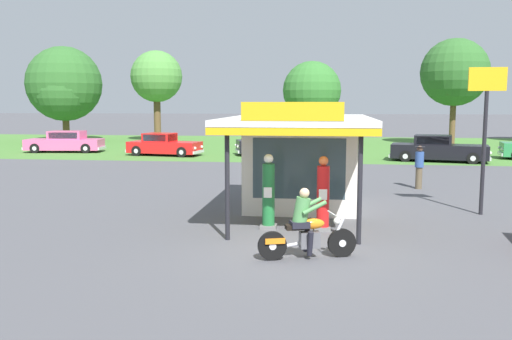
# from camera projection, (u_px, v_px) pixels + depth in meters

# --- Properties ---
(ground_plane) EXTENTS (300.00, 300.00, 0.00)m
(ground_plane) POSITION_uv_depth(u_px,v_px,m) (300.00, 247.00, 13.00)
(ground_plane) COLOR #4C4C51
(grass_verge_strip) EXTENTS (120.00, 24.00, 0.01)m
(grass_verge_strip) POSITION_uv_depth(u_px,v_px,m) (319.00, 146.00, 42.52)
(grass_verge_strip) COLOR #477A33
(grass_verge_strip) RESTS_ON ground
(service_station_kiosk) EXTENTS (4.14, 7.11, 3.44)m
(service_station_kiosk) POSITION_uv_depth(u_px,v_px,m) (301.00, 155.00, 17.48)
(service_station_kiosk) COLOR silver
(service_station_kiosk) RESTS_ON ground
(gas_pump_nearside) EXTENTS (0.44, 0.44, 2.05)m
(gas_pump_nearside) POSITION_uv_depth(u_px,v_px,m) (268.00, 195.00, 14.77)
(gas_pump_nearside) COLOR slate
(gas_pump_nearside) RESTS_ON ground
(gas_pump_offside) EXTENTS (0.44, 0.44, 2.01)m
(gas_pump_offside) POSITION_uv_depth(u_px,v_px,m) (323.00, 196.00, 14.58)
(gas_pump_offside) COLOR slate
(gas_pump_offside) RESTS_ON ground
(motorcycle_with_rider) EXTENTS (2.15, 0.88, 1.58)m
(motorcycle_with_rider) POSITION_uv_depth(u_px,v_px,m) (306.00, 230.00, 11.94)
(motorcycle_with_rider) COLOR black
(motorcycle_with_rider) RESTS_ON ground
(parked_car_back_row_centre_right) EXTENTS (5.80, 2.97, 1.53)m
(parked_car_back_row_centre_right) POSITION_uv_depth(u_px,v_px,m) (438.00, 150.00, 31.70)
(parked_car_back_row_centre_right) COLOR black
(parked_car_back_row_centre_right) RESTS_ON ground
(parked_car_back_row_far_left) EXTENTS (5.65, 3.25, 1.55)m
(parked_car_back_row_far_left) POSITION_uv_depth(u_px,v_px,m) (277.00, 144.00, 35.64)
(parked_car_back_row_far_left) COLOR black
(parked_car_back_row_far_left) RESTS_ON ground
(parked_car_back_row_right) EXTENTS (5.45, 2.35, 1.47)m
(parked_car_back_row_right) POSITION_uv_depth(u_px,v_px,m) (65.00, 142.00, 37.60)
(parked_car_back_row_right) COLOR #E55993
(parked_car_back_row_right) RESTS_ON ground
(parked_car_second_row_spare) EXTENTS (5.03, 2.46, 1.45)m
(parked_car_second_row_spare) POSITION_uv_depth(u_px,v_px,m) (164.00, 145.00, 35.23)
(parked_car_second_row_spare) COLOR red
(parked_car_second_row_spare) RESTS_ON ground
(bystander_admiring_sedan) EXTENTS (0.34, 0.34, 1.58)m
(bystander_admiring_sedan) POSITION_uv_depth(u_px,v_px,m) (338.00, 156.00, 26.37)
(bystander_admiring_sedan) COLOR brown
(bystander_admiring_sedan) RESTS_ON ground
(bystander_standing_back_lot) EXTENTS (0.38, 0.38, 1.72)m
(bystander_standing_back_lot) POSITION_uv_depth(u_px,v_px,m) (419.00, 166.00, 21.60)
(bystander_standing_back_lot) COLOR brown
(bystander_standing_back_lot) RESTS_ON ground
(tree_oak_distant_spare) EXTENTS (5.37, 5.37, 8.50)m
(tree_oak_distant_spare) POSITION_uv_depth(u_px,v_px,m) (455.00, 73.00, 43.30)
(tree_oak_distant_spare) COLOR brown
(tree_oak_distant_spare) RESTS_ON ground
(tree_oak_far_right) EXTENTS (4.49, 4.49, 7.93)m
(tree_oak_far_right) POSITION_uv_depth(u_px,v_px,m) (156.00, 78.00, 47.58)
(tree_oak_far_right) COLOR brown
(tree_oak_far_right) RESTS_ON ground
(tree_oak_left) EXTENTS (6.47, 6.47, 8.26)m
(tree_oak_left) POSITION_uv_depth(u_px,v_px,m) (64.00, 86.00, 47.06)
(tree_oak_left) COLOR brown
(tree_oak_left) RESTS_ON ground
(tree_oak_right) EXTENTS (4.78, 4.78, 6.80)m
(tree_oak_right) POSITION_uv_depth(u_px,v_px,m) (312.00, 91.00, 44.62)
(tree_oak_right) COLOR brown
(tree_oak_right) RESTS_ON ground
(roadside_pole_sign) EXTENTS (1.10, 0.12, 4.47)m
(roadside_pole_sign) POSITION_uv_depth(u_px,v_px,m) (486.00, 114.00, 16.37)
(roadside_pole_sign) COLOR black
(roadside_pole_sign) RESTS_ON ground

